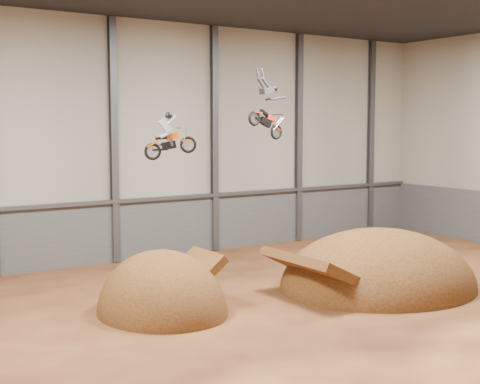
% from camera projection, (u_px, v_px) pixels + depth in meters
% --- Properties ---
extents(floor, '(40.00, 40.00, 0.00)m').
position_uv_depth(floor, '(328.00, 314.00, 28.09)').
color(floor, '#4A2513').
rests_on(floor, ground).
extents(back_wall, '(40.00, 0.10, 14.00)m').
position_uv_depth(back_wall, '(165.00, 140.00, 39.88)').
color(back_wall, '#A19C8F').
rests_on(back_wall, ground).
extents(lower_band_back, '(39.80, 0.18, 3.50)m').
position_uv_depth(lower_band_back, '(167.00, 227.00, 40.33)').
color(lower_band_back, '#515459').
rests_on(lower_band_back, ground).
extents(steel_rail, '(39.80, 0.35, 0.20)m').
position_uv_depth(steel_rail, '(167.00, 198.00, 40.02)').
color(steel_rail, '#47494F').
rests_on(steel_rail, lower_band_back).
extents(steel_column_2, '(0.40, 0.36, 13.90)m').
position_uv_depth(steel_column_2, '(114.00, 141.00, 37.90)').
color(steel_column_2, '#47494F').
rests_on(steel_column_2, ground).
extents(steel_column_3, '(0.40, 0.36, 13.90)m').
position_uv_depth(steel_column_3, '(214.00, 140.00, 41.53)').
color(steel_column_3, '#47494F').
rests_on(steel_column_3, ground).
extents(steel_column_4, '(0.40, 0.36, 13.90)m').
position_uv_depth(steel_column_4, '(299.00, 138.00, 45.16)').
color(steel_column_4, '#47494F').
rests_on(steel_column_4, ground).
extents(steel_column_5, '(0.40, 0.36, 13.90)m').
position_uv_depth(steel_column_5, '(371.00, 137.00, 48.79)').
color(steel_column_5, '#47494F').
rests_on(steel_column_5, ground).
extents(takeoff_ramp, '(5.35, 6.17, 5.35)m').
position_uv_depth(takeoff_ramp, '(162.00, 313.00, 28.24)').
color(takeoff_ramp, '#3E220F').
rests_on(takeoff_ramp, ground).
extents(landing_ramp, '(10.02, 8.86, 5.78)m').
position_uv_depth(landing_ramp, '(378.00, 287.00, 32.65)').
color(landing_ramp, '#3E220F').
rests_on(landing_ramp, ground).
extents(fmx_rider_a, '(2.70, 1.57, 2.39)m').
position_uv_depth(fmx_rider_a, '(172.00, 132.00, 28.08)').
color(fmx_rider_a, '#F05400').
extents(fmx_rider_b, '(3.91, 1.42, 3.61)m').
position_uv_depth(fmx_rider_b, '(263.00, 104.00, 31.21)').
color(fmx_rider_b, '#A92B17').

